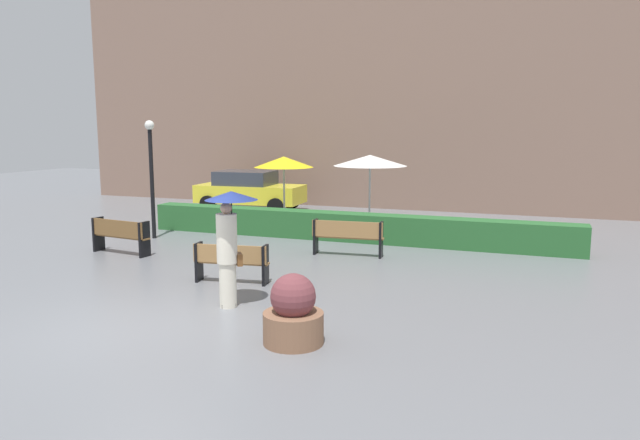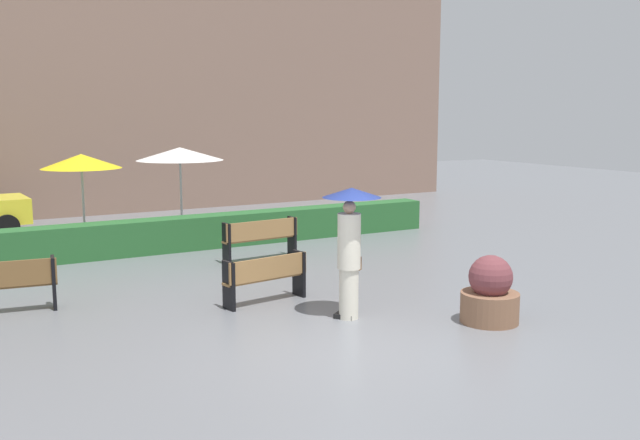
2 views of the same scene
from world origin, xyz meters
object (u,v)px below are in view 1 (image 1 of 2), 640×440
(patio_umbrella_white, at_px, (370,161))
(pedestrian_with_umbrella, at_px, (229,233))
(planter_pot, at_px, (293,314))
(bench_mid_center, at_px, (231,260))
(bench_back_row, at_px, (348,235))
(bench_far_left, at_px, (119,234))
(lamp_post, at_px, (151,166))
(patio_umbrella_yellow, at_px, (284,162))
(parked_car, at_px, (249,190))

(patio_umbrella_white, bearing_deg, pedestrian_with_umbrella, -91.09)
(pedestrian_with_umbrella, relative_size, planter_pot, 1.96)
(bench_mid_center, bearing_deg, bench_back_row, 66.36)
(bench_back_row, relative_size, bench_far_left, 1.03)
(lamp_post, xyz_separation_m, patio_umbrella_yellow, (2.96, 2.98, 0.00))
(bench_mid_center, distance_m, patio_umbrella_white, 7.70)
(bench_far_left, relative_size, planter_pot, 1.64)
(planter_pot, bearing_deg, bench_back_row, 100.18)
(patio_umbrella_yellow, bearing_deg, bench_mid_center, -75.61)
(lamp_post, distance_m, parked_car, 6.55)
(bench_far_left, xyz_separation_m, patio_umbrella_yellow, (2.42, 5.21, 1.63))
(bench_back_row, xyz_separation_m, pedestrian_with_umbrella, (-0.70, -4.95, 0.83))
(bench_far_left, height_order, pedestrian_with_umbrella, pedestrian_with_umbrella)
(bench_mid_center, bearing_deg, pedestrian_with_umbrella, -61.90)
(bench_far_left, bearing_deg, planter_pot, -33.09)
(pedestrian_with_umbrella, bearing_deg, patio_umbrella_white, 88.91)
(pedestrian_with_umbrella, distance_m, planter_pot, 2.45)
(bench_back_row, relative_size, pedestrian_with_umbrella, 0.86)
(bench_mid_center, height_order, planter_pot, planter_pot)
(planter_pot, bearing_deg, patio_umbrella_white, 99.19)
(bench_back_row, xyz_separation_m, patio_umbrella_yellow, (-3.25, 3.35, 1.62))
(bench_mid_center, xyz_separation_m, parked_car, (-4.78, 10.22, 0.31))
(planter_pot, distance_m, lamp_post, 10.06)
(lamp_post, relative_size, patio_umbrella_white, 1.44)
(bench_back_row, bearing_deg, bench_far_left, -161.92)
(bench_back_row, xyz_separation_m, lamp_post, (-6.21, 0.37, 1.62))
(bench_far_left, relative_size, patio_umbrella_white, 0.75)
(planter_pot, relative_size, patio_umbrella_yellow, 0.47)
(lamp_post, relative_size, patio_umbrella_yellow, 1.48)
(bench_mid_center, xyz_separation_m, lamp_post, (-4.71, 3.81, 1.67))
(lamp_post, xyz_separation_m, parked_car, (-0.07, 6.41, -1.36))
(bench_back_row, bearing_deg, lamp_post, 176.61)
(patio_umbrella_white, bearing_deg, lamp_post, -147.45)
(pedestrian_with_umbrella, relative_size, patio_umbrella_white, 0.89)
(bench_far_left, relative_size, patio_umbrella_yellow, 0.77)
(bench_back_row, height_order, patio_umbrella_yellow, patio_umbrella_yellow)
(planter_pot, distance_m, patio_umbrella_white, 10.57)
(patio_umbrella_white, bearing_deg, planter_pot, -80.81)
(pedestrian_with_umbrella, bearing_deg, lamp_post, 136.01)
(patio_umbrella_yellow, height_order, patio_umbrella_white, patio_umbrella_white)
(pedestrian_with_umbrella, xyz_separation_m, planter_pot, (1.83, -1.34, -0.92))
(bench_mid_center, height_order, patio_umbrella_white, patio_umbrella_white)
(bench_far_left, xyz_separation_m, parked_car, (-0.61, 8.63, 0.28))
(bench_back_row, distance_m, lamp_post, 6.43)
(planter_pot, distance_m, parked_car, 15.02)
(bench_mid_center, relative_size, patio_umbrella_white, 0.68)
(bench_back_row, bearing_deg, patio_umbrella_yellow, 134.14)
(bench_far_left, bearing_deg, lamp_post, 103.56)
(pedestrian_with_umbrella, relative_size, parked_car, 0.50)
(patio_umbrella_white, bearing_deg, bench_mid_center, -97.46)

